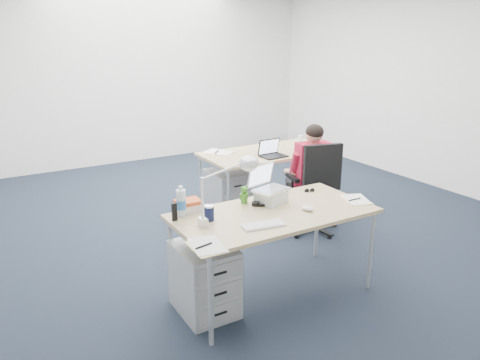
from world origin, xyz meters
name	(u,v)px	position (x,y,z in m)	size (l,w,h in m)	color
floor	(256,228)	(0.00, 0.00, 0.00)	(7.00, 7.00, 0.00)	black
room	(257,71)	(0.00, 0.00, 1.71)	(6.02, 7.02, 2.80)	silver
desk_near	(274,217)	(-0.61, -1.22, 0.68)	(1.60, 0.80, 0.73)	tan
desk_far	(269,155)	(0.46, 0.44, 0.68)	(1.60, 0.80, 0.73)	tan
office_chair	(313,206)	(0.50, -0.36, 0.29)	(0.78, 0.78, 1.01)	black
seated_person	(307,175)	(0.53, -0.20, 0.59)	(0.42, 0.67, 1.17)	#A71730
drawer_pedestal_near	(204,279)	(-1.21, -1.17, 0.28)	(0.40, 0.50, 0.55)	#A5A7AB
drawer_pedestal_far	(227,194)	(-0.10, 0.48, 0.28)	(0.40, 0.50, 0.55)	#A5A7AB
silver_laptop	(271,185)	(-0.51, -1.03, 0.88)	(0.29, 0.23, 0.31)	silver
wireless_keyboard	(263,225)	(-0.84, -1.41, 0.74)	(0.32, 0.13, 0.02)	white
computer_mouse	(308,208)	(-0.36, -1.33, 0.75)	(0.07, 0.11, 0.04)	white
headphones	(262,202)	(-0.59, -1.02, 0.75)	(0.21, 0.16, 0.03)	black
can_koozie	(209,213)	(-1.13, -1.12, 0.79)	(0.07, 0.07, 0.12)	#12183B
water_bottle	(181,201)	(-1.28, -0.93, 0.85)	(0.08, 0.08, 0.24)	silver
bear_figurine	(244,194)	(-0.71, -0.93, 0.81)	(0.08, 0.06, 0.15)	#27741F
book_stack	(189,206)	(-1.19, -0.87, 0.78)	(0.21, 0.16, 0.09)	silver
cordless_phone	(174,212)	(-1.36, -0.99, 0.80)	(0.04, 0.02, 0.14)	black
papers_left	(206,247)	(-1.36, -1.52, 0.73)	(0.20, 0.29, 0.01)	#FFE493
papers_right	(356,200)	(0.14, -1.36, 0.73)	(0.18, 0.26, 0.01)	#FFE493
sunglasses	(310,191)	(-0.06, -0.98, 0.74)	(0.10, 0.04, 0.02)	black
desk_lamp	(221,190)	(-1.07, -1.19, 0.98)	(0.44, 0.16, 0.50)	silver
dark_laptop	(274,148)	(0.36, 0.20, 0.83)	(0.28, 0.28, 0.21)	black
far_cup	(300,139)	(1.10, 0.66, 0.77)	(0.06, 0.06, 0.09)	white
far_papers	(218,153)	(-0.10, 0.68, 0.73)	(0.23, 0.33, 0.01)	white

